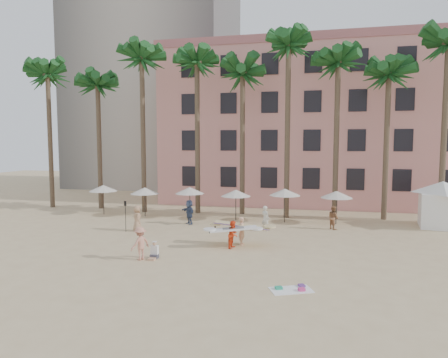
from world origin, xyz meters
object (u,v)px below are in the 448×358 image
(cabana, at_px, (442,200))
(carrier_yellow, at_px, (242,229))
(carrier_white, at_px, (233,233))
(pink_hotel, at_px, (331,128))

(cabana, relative_size, carrier_yellow, 1.48)
(carrier_white, bearing_deg, cabana, 33.15)
(pink_hotel, distance_m, carrier_yellow, 23.23)
(pink_hotel, bearing_deg, carrier_yellow, -105.95)
(pink_hotel, relative_size, carrier_yellow, 10.10)
(pink_hotel, relative_size, cabana, 6.80)
(cabana, bearing_deg, pink_hotel, 120.84)
(pink_hotel, height_order, cabana, pink_hotel)
(carrier_yellow, bearing_deg, carrier_white, -114.75)
(carrier_yellow, relative_size, carrier_white, 1.17)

